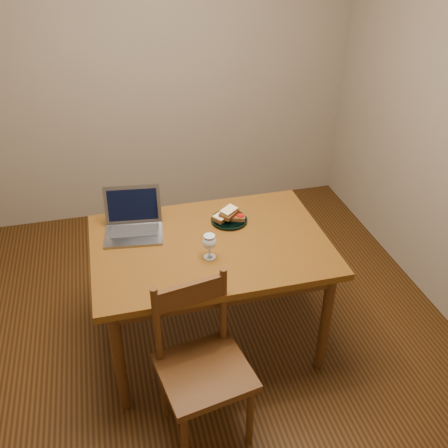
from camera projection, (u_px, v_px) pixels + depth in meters
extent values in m
cube|color=black|center=(201.00, 332.00, 3.22)|extent=(3.20, 3.20, 0.02)
cube|color=gray|center=(153.00, 60.00, 3.81)|extent=(3.20, 0.02, 2.60)
cube|color=gray|center=(326.00, 413.00, 1.20)|extent=(3.20, 0.02, 2.60)
cube|color=#532F0D|center=(210.00, 246.00, 2.77)|extent=(1.30, 0.90, 0.04)
cylinder|color=#3F200D|center=(119.00, 361.00, 2.56)|extent=(0.06, 0.06, 0.70)
cylinder|color=#3F200D|center=(325.00, 322.00, 2.79)|extent=(0.06, 0.06, 0.70)
cylinder|color=#3F200D|center=(111.00, 273.00, 3.16)|extent=(0.06, 0.06, 0.70)
cylinder|color=#3F200D|center=(281.00, 247.00, 3.39)|extent=(0.06, 0.06, 0.70)
cube|color=#3F200D|center=(205.00, 372.00, 2.39)|extent=(0.48, 0.47, 0.04)
cube|color=#3F200D|center=(190.00, 294.00, 2.31)|extent=(0.34, 0.09, 0.12)
cylinder|color=black|center=(229.00, 220.00, 2.93)|extent=(0.21, 0.21, 0.02)
cube|color=slate|center=(134.00, 235.00, 2.81)|extent=(0.35, 0.26, 0.01)
cube|color=slate|center=(133.00, 204.00, 2.87)|extent=(0.33, 0.11, 0.22)
cube|color=black|center=(133.00, 204.00, 2.87)|extent=(0.29, 0.08, 0.18)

